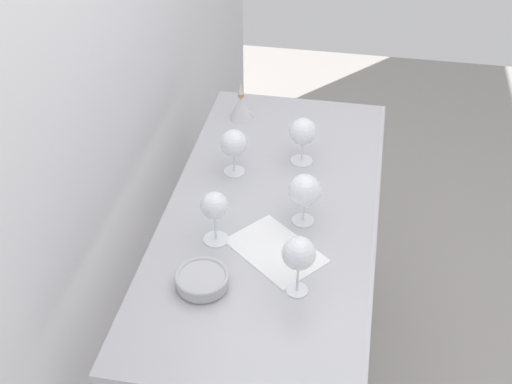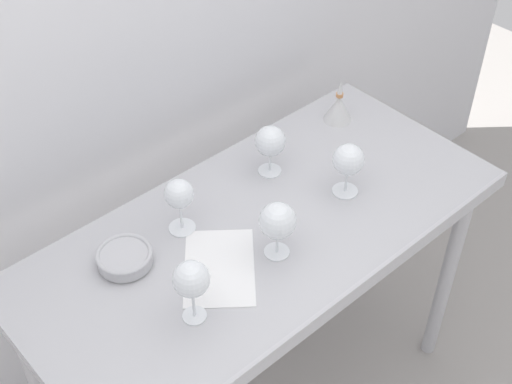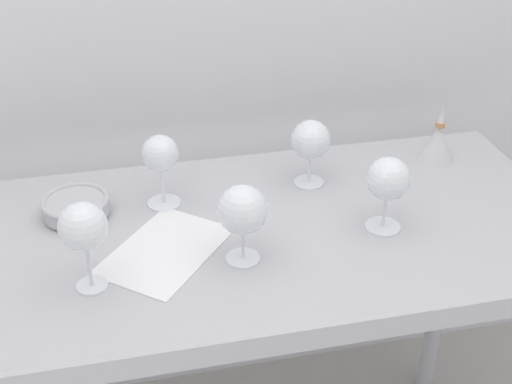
% 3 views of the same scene
% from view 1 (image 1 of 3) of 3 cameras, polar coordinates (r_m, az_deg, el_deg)
% --- Properties ---
extents(back_wall, '(3.80, 0.04, 2.60)m').
position_cam_1_polar(back_wall, '(2.01, -12.74, 9.11)').
color(back_wall, silver).
rests_on(back_wall, ground_plane).
extents(steel_counter, '(1.40, 0.65, 0.90)m').
position_cam_1_polar(steel_counter, '(2.18, 1.32, -3.62)').
color(steel_counter, '#B4B4BA').
rests_on(steel_counter, ground_plane).
extents(wine_glass_near_center, '(0.10, 0.10, 0.17)m').
position_cam_1_polar(wine_glass_near_center, '(2.00, 4.08, 0.05)').
color(wine_glass_near_center, white).
rests_on(wine_glass_near_center, steel_counter).
extents(wine_glass_near_left, '(0.09, 0.09, 0.18)m').
position_cam_1_polar(wine_glass_near_left, '(1.76, 3.61, -5.25)').
color(wine_glass_near_left, white).
rests_on(wine_glass_near_left, steel_counter).
extents(wine_glass_far_left, '(0.08, 0.08, 0.17)m').
position_cam_1_polar(wine_glass_far_left, '(1.93, -3.50, -1.29)').
color(wine_glass_far_left, white).
rests_on(wine_glass_far_left, steel_counter).
extents(wine_glass_far_right, '(0.09, 0.09, 0.16)m').
position_cam_1_polar(wine_glass_far_right, '(2.21, -1.89, 4.03)').
color(wine_glass_far_right, white).
rests_on(wine_glass_far_right, steel_counter).
extents(wine_glass_near_right, '(0.09, 0.09, 0.17)m').
position_cam_1_polar(wine_glass_near_right, '(2.26, 3.95, 4.98)').
color(wine_glass_near_right, white).
rests_on(wine_glass_near_right, steel_counter).
extents(tasting_sheet_upper, '(0.31, 0.32, 0.00)m').
position_cam_1_polar(tasting_sheet_upper, '(1.96, 1.66, -4.93)').
color(tasting_sheet_upper, white).
rests_on(tasting_sheet_upper, steel_counter).
extents(tasting_bowl, '(0.15, 0.15, 0.04)m').
position_cam_1_polar(tasting_bowl, '(1.85, -4.54, -7.32)').
color(tasting_bowl, beige).
rests_on(tasting_bowl, steel_counter).
extents(decanter_funnel, '(0.09, 0.09, 0.15)m').
position_cam_1_polar(decanter_funnel, '(2.53, -1.27, 7.16)').
color(decanter_funnel, silver).
rests_on(decanter_funnel, steel_counter).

